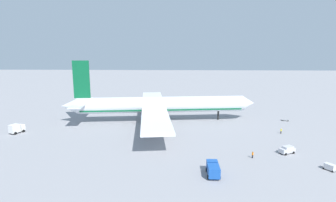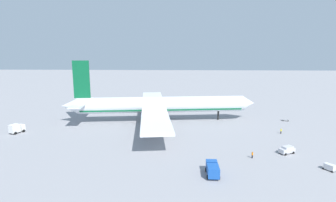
# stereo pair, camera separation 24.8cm
# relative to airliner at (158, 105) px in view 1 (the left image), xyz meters

# --- Properties ---
(ground_plane) EXTENTS (600.00, 600.00, 0.00)m
(ground_plane) POSITION_rel_airliner_xyz_m (1.42, 0.09, -6.31)
(ground_plane) COLOR gray
(airliner) EXTENTS (74.72, 71.99, 23.43)m
(airliner) POSITION_rel_airliner_xyz_m (0.00, 0.00, 0.00)
(airliner) COLOR silver
(airliner) RESTS_ON ground
(service_truck_0) EXTENTS (2.75, 5.62, 2.58)m
(service_truck_0) POSITION_rel_airliner_xyz_m (15.41, -45.53, -4.83)
(service_truck_0) COLOR #194CA5
(service_truck_0) RESTS_ON ground
(service_truck_2) EXTENTS (3.77, 5.02, 3.10)m
(service_truck_2) POSITION_rel_airliner_xyz_m (-45.72, -17.71, -4.66)
(service_truck_2) COLOR white
(service_truck_2) RESTS_ON ground
(service_van) EXTENTS (4.60, 3.51, 1.97)m
(service_van) POSITION_rel_airliner_xyz_m (36.65, -31.94, -5.28)
(service_van) COLOR silver
(service_van) RESTS_ON ground
(baggage_cart_0) EXTENTS (1.68, 3.22, 0.40)m
(baggage_cart_0) POSITION_rel_airliner_xyz_m (-46.86, 35.35, -6.04)
(baggage_cart_0) COLOR #595B60
(baggage_cart_0) RESTS_ON ground
(baggage_cart_1) EXTENTS (2.59, 3.02, 1.48)m
(baggage_cart_1) POSITION_rel_airliner_xyz_m (42.19, -41.84, -5.50)
(baggage_cart_1) COLOR gray
(baggage_cart_1) RESTS_ON ground
(baggage_cart_2) EXTENTS (3.07, 2.01, 0.40)m
(baggage_cart_2) POSITION_rel_airliner_xyz_m (49.60, 2.28, -6.04)
(baggage_cart_2) COLOR gray
(baggage_cart_2) RESTS_ON ground
(ground_worker_1) EXTENTS (0.40, 0.40, 1.75)m
(ground_worker_1) POSITION_rel_airliner_xyz_m (26.62, -35.55, -5.42)
(ground_worker_1) COLOR black
(ground_worker_1) RESTS_ON ground
(ground_worker_2) EXTENTS (0.54, 0.54, 1.71)m
(ground_worker_2) POSITION_rel_airliner_xyz_m (41.64, -14.46, -5.44)
(ground_worker_2) COLOR black
(ground_worker_2) RESTS_ON ground
(traffic_cone_0) EXTENTS (0.36, 0.36, 0.55)m
(traffic_cone_0) POSITION_rel_airliner_xyz_m (32.71, 30.55, -6.03)
(traffic_cone_0) COLOR orange
(traffic_cone_0) RESTS_ON ground
(traffic_cone_1) EXTENTS (0.36, 0.36, 0.55)m
(traffic_cone_1) POSITION_rel_airliner_xyz_m (-42.40, 28.75, -6.03)
(traffic_cone_1) COLOR orange
(traffic_cone_1) RESTS_ON ground
(traffic_cone_2) EXTENTS (0.36, 0.36, 0.55)m
(traffic_cone_2) POSITION_rel_airliner_xyz_m (32.82, 37.63, -6.03)
(traffic_cone_2) COLOR orange
(traffic_cone_2) RESTS_ON ground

